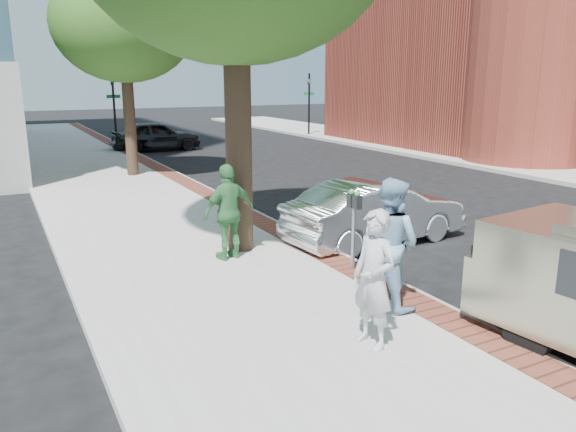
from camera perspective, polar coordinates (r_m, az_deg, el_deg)
ground at (r=10.21m, az=2.54°, el=-6.42°), size 120.00×120.00×0.00m
sidewalk at (r=16.96m, az=-15.75°, el=1.56°), size 5.00×60.00×0.15m
brick_strip at (r=17.51m, az=-8.72°, el=2.57°), size 0.60×60.00×0.01m
curb at (r=17.64m, az=-7.64°, el=2.43°), size 0.10×60.00×0.15m
sidewalk_far at (r=25.51m, az=22.12°, el=5.06°), size 5.00×60.00×0.15m
church at (r=33.74m, az=23.91°, el=19.09°), size 19.00×16.00×20.40m
signal_near at (r=30.82m, az=-17.27°, el=10.88°), size 0.70×0.15×3.80m
signal_far at (r=34.90m, az=2.15°, el=11.76°), size 0.70×0.15×3.80m
tree_far at (r=20.79m, az=-16.39°, el=18.20°), size 4.80×4.80×7.14m
parking_meter at (r=10.01m, az=6.72°, el=0.30°), size 0.12×0.32×1.47m
person_gray at (r=7.23m, az=8.71°, el=-6.38°), size 0.53×0.72×1.81m
person_officer at (r=8.51m, az=10.34°, el=-2.73°), size 0.96×1.11×1.98m
person_green at (r=10.67m, az=-6.02°, el=0.41°), size 1.14×0.64×1.84m
sedan_silver at (r=12.34m, az=8.88°, el=0.36°), size 4.30×1.84×1.38m
bg_car at (r=28.85m, az=-13.27°, el=7.94°), size 4.35×1.81×1.47m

